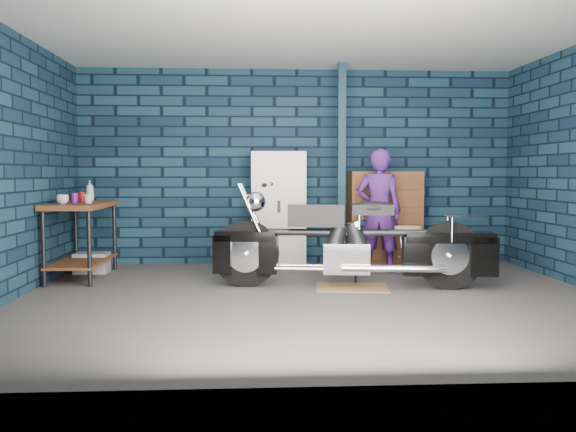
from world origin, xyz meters
name	(u,v)px	position (x,y,z in m)	size (l,w,h in m)	color
ground	(314,299)	(0.00, 0.00, 0.00)	(6.00, 6.00, 0.00)	#44423F
room_walls	(310,114)	(0.00, 0.55, 1.90)	(6.02, 5.01, 2.71)	#0E1E30
support_post	(341,167)	(0.55, 1.95, 1.35)	(0.10, 0.10, 2.70)	#112B36
workbench	(82,240)	(-2.68, 1.45, 0.46)	(0.60, 1.40, 0.91)	brown
drip_mat	(352,287)	(0.48, 0.60, 0.00)	(0.78, 0.59, 0.01)	olive
motorcycle	(353,236)	(0.48, 0.60, 0.58)	(2.64, 0.71, 1.16)	black
person	(379,211)	(1.00, 1.67, 0.79)	(0.57, 0.38, 1.57)	#481D70
storage_bin	(92,263)	(-2.66, 1.79, 0.13)	(0.41, 0.29, 0.26)	gray
locker	(278,209)	(-0.27, 2.23, 0.78)	(0.72, 0.52, 1.55)	silver
tool_chest	(384,219)	(1.18, 2.23, 0.64)	(0.97, 0.54, 1.29)	brown
shop_stool	(408,251)	(1.30, 1.38, 0.30)	(0.33, 0.33, 0.61)	beige
cup_a	(62,199)	(-2.81, 1.15, 0.96)	(0.14, 0.14, 0.11)	beige
cup_b	(88,199)	(-2.55, 1.28, 0.96)	(0.11, 0.11, 0.10)	beige
mug_purple	(75,198)	(-2.74, 1.39, 0.97)	(0.09, 0.09, 0.12)	#5D1967
mug_red	(82,197)	(-2.71, 1.57, 0.97)	(0.09, 0.09, 0.12)	#9F1815
bottle	(90,190)	(-2.72, 2.01, 1.04)	(0.10, 0.10, 0.27)	gray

